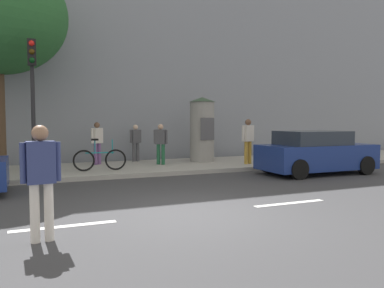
# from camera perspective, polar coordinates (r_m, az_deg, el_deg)

# --- Properties ---
(ground_plane) EXTENTS (80.00, 80.00, 0.00)m
(ground_plane) POSITION_cam_1_polar(r_m,az_deg,el_deg) (7.71, -0.17, -10.36)
(ground_plane) COLOR #38383A
(sidewalk_curb) EXTENTS (36.00, 4.00, 0.15)m
(sidewalk_curb) POSITION_cam_1_polar(r_m,az_deg,el_deg) (14.31, -11.08, -3.66)
(sidewalk_curb) COLOR #9E9B93
(sidewalk_curb) RESTS_ON ground_plane
(lane_markings) EXTENTS (25.80, 0.16, 0.01)m
(lane_markings) POSITION_cam_1_polar(r_m,az_deg,el_deg) (7.71, -0.17, -10.33)
(lane_markings) COLOR silver
(lane_markings) RESTS_ON ground_plane
(building_backdrop) EXTENTS (36.00, 5.00, 10.61)m
(building_backdrop) POSITION_cam_1_polar(r_m,az_deg,el_deg) (19.44, -14.38, 13.67)
(building_backdrop) COLOR gray
(building_backdrop) RESTS_ON ground_plane
(traffic_light) EXTENTS (0.24, 0.45, 4.05)m
(traffic_light) POSITION_cam_1_polar(r_m,az_deg,el_deg) (12.19, -22.76, 8.14)
(traffic_light) COLOR black
(traffic_light) RESTS_ON sidewalk_curb
(poster_column) EXTENTS (1.11, 1.11, 2.67)m
(poster_column) POSITION_cam_1_polar(r_m,az_deg,el_deg) (15.88, 1.54, 2.28)
(poster_column) COLOR gray
(poster_column) RESTS_ON sidewalk_curb
(pedestrian_in_dark_shirt) EXTENTS (0.58, 0.29, 1.79)m
(pedestrian_in_dark_shirt) POSITION_cam_1_polar(r_m,az_deg,el_deg) (6.22, -21.67, -4.12)
(pedestrian_in_dark_shirt) COLOR silver
(pedestrian_in_dark_shirt) RESTS_ON ground_plane
(pedestrian_with_bag) EXTENTS (0.49, 0.46, 1.64)m
(pedestrian_with_bag) POSITION_cam_1_polar(r_m,az_deg,el_deg) (15.14, -14.01, 0.61)
(pedestrian_with_bag) COLOR #724C84
(pedestrian_with_bag) RESTS_ON sidewalk_curb
(pedestrian_in_light_jacket) EXTENTS (0.53, 0.37, 1.53)m
(pedestrian_in_light_jacket) POSITION_cam_1_polar(r_m,az_deg,el_deg) (15.99, -8.43, 0.56)
(pedestrian_in_light_jacket) COLOR #4C4C51
(pedestrian_in_light_jacket) RESTS_ON sidewalk_curb
(pedestrian_with_backpack) EXTENTS (0.60, 0.37, 1.76)m
(pedestrian_with_backpack) POSITION_cam_1_polar(r_m,az_deg,el_deg) (15.08, 8.39, 0.98)
(pedestrian_with_backpack) COLOR #B78C33
(pedestrian_with_backpack) RESTS_ON sidewalk_curb
(pedestrian_tallest) EXTENTS (0.51, 0.51, 1.57)m
(pedestrian_tallest) POSITION_cam_1_polar(r_m,az_deg,el_deg) (14.78, -4.67, 0.51)
(pedestrian_tallest) COLOR #1E5938
(pedestrian_tallest) RESTS_ON sidewalk_curb
(bicycle_leaning) EXTENTS (1.77, 0.26, 1.09)m
(bicycle_leaning) POSITION_cam_1_polar(r_m,az_deg,el_deg) (13.29, -13.62, -2.24)
(bicycle_leaning) COLOR black
(bicycle_leaning) RESTS_ON sidewalk_curb
(parked_car_silver) EXTENTS (4.03, 1.91, 1.49)m
(parked_car_silver) POSITION_cam_1_polar(r_m,az_deg,el_deg) (13.89, 18.01, -1.29)
(parked_car_silver) COLOR navy
(parked_car_silver) RESTS_ON ground_plane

